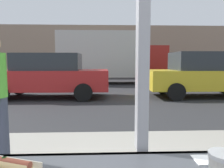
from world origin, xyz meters
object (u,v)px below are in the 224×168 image
object	(u,v)px
hotdog_tray_far	(6,165)
parked_car_yellow	(203,74)
parked_car_red	(48,75)
box_truck	(109,56)

from	to	relation	value
hotdog_tray_far	parked_car_yellow	world-z (taller)	parked_car_yellow
parked_car_red	parked_car_yellow	xyz separation A→B (m)	(6.07, 0.00, 0.02)
hotdog_tray_far	parked_car_red	size ratio (longest dim) A/B	0.06
parked_car_red	box_truck	xyz separation A→B (m)	(2.50, 5.43, 0.85)
hotdog_tray_far	box_truck	size ratio (longest dim) A/B	0.04
parked_car_red	parked_car_yellow	world-z (taller)	parked_car_yellow
hotdog_tray_far	box_truck	xyz separation A→B (m)	(0.74, 13.03, 0.70)
box_truck	parked_car_yellow	bearing A→B (deg)	-56.69
parked_car_yellow	box_truck	size ratio (longest dim) A/B	0.67
hotdog_tray_far	parked_car_red	world-z (taller)	parked_car_red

